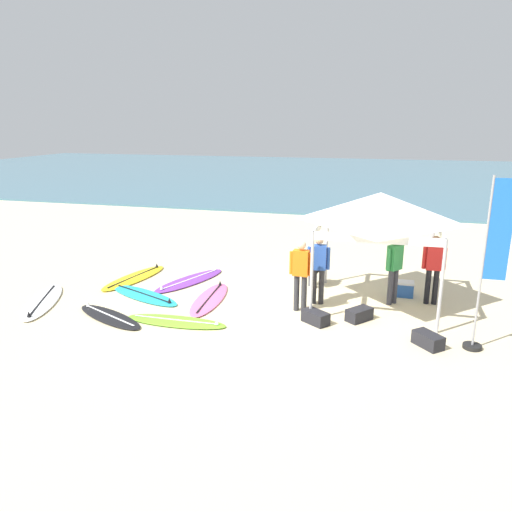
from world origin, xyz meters
The scene contains 20 objects.
ground_plane centered at (0.00, 0.00, 0.00)m, with size 80.00×80.00×0.00m, color beige.
sea centered at (0.00, 30.34, 0.05)m, with size 80.00×36.00×0.10m, color teal.
canopy_tent centered at (2.73, 1.19, 2.39)m, with size 2.81×2.81×2.75m.
surfboard_cyan centered at (-2.98, 0.26, 0.04)m, with size 2.51×1.60×0.19m.
surfboard_yellow centered at (-3.90, 1.49, 0.04)m, with size 1.16×2.64×0.19m.
surfboard_purple centered at (-2.29, 1.66, 0.04)m, with size 1.59×2.64×0.19m.
surfboard_black centered at (-3.05, -1.24, 0.04)m, with size 2.20×1.45×0.19m.
surfboard_pink centered at (-1.24, 0.44, 0.04)m, with size 0.81×2.47×0.19m.
surfboard_white centered at (-5.17, -0.81, 0.04)m, with size 1.64×2.65×0.19m.
surfboard_lime centered at (-1.46, -1.10, 0.04)m, with size 2.34×0.65×0.19m.
person_green centered at (3.16, 1.37, 0.99)m, with size 0.39×0.45×1.71m.
person_red centered at (4.07, 1.61, 0.99)m, with size 0.55×0.23×1.71m.
person_blue centered at (1.39, 0.91, 0.99)m, with size 0.55×0.25×1.71m.
person_orange centered at (1.06, 0.33, 0.99)m, with size 0.55×0.25×1.71m.
person_black centered at (1.08, 2.12, 0.66)m, with size 0.38×0.47×1.20m.
banner_flag centered at (4.81, -0.75, 1.57)m, with size 0.60×0.36×3.40m.
gear_bag_near_tent centered at (1.53, -0.32, 0.14)m, with size 0.60×0.32×0.28m, color #232328.
gear_bag_by_pole centered at (2.45, 0.11, 0.14)m, with size 0.60×0.32×0.28m, color #232328.
gear_bag_on_sand centered at (3.85, -0.89, 0.14)m, with size 0.60×0.32×0.28m, color #232328.
cooler_box centered at (3.45, 2.01, 0.20)m, with size 0.50×0.36×0.39m.
Camera 1 is at (2.85, -10.33, 4.33)m, focal length 34.17 mm.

